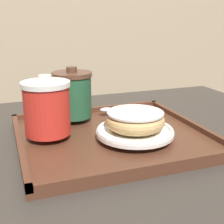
{
  "coord_description": "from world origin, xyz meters",
  "views": [
    {
      "loc": [
        -0.25,
        -0.6,
        1.02
      ],
      "look_at": [
        -0.03,
        0.01,
        0.82
      ],
      "focal_mm": 50.0,
      "sensor_mm": 36.0,
      "label": 1
    }
  ],
  "objects_px": {
    "coffee_cup_front": "(47,108)",
    "spoon": "(113,109)",
    "coffee_cup_rear": "(72,94)",
    "donut_chocolate_glazed": "(135,120)"
  },
  "relations": [
    {
      "from": "donut_chocolate_glazed",
      "to": "spoon",
      "type": "height_order",
      "value": "donut_chocolate_glazed"
    },
    {
      "from": "coffee_cup_front",
      "to": "spoon",
      "type": "relative_size",
      "value": 0.9
    },
    {
      "from": "coffee_cup_rear",
      "to": "spoon",
      "type": "relative_size",
      "value": 0.88
    },
    {
      "from": "coffee_cup_front",
      "to": "donut_chocolate_glazed",
      "type": "height_order",
      "value": "coffee_cup_front"
    },
    {
      "from": "coffee_cup_rear",
      "to": "coffee_cup_front",
      "type": "bearing_deg",
      "value": -127.88
    },
    {
      "from": "coffee_cup_front",
      "to": "donut_chocolate_glazed",
      "type": "relative_size",
      "value": 1.02
    },
    {
      "from": "donut_chocolate_glazed",
      "to": "coffee_cup_rear",
      "type": "bearing_deg",
      "value": 119.17
    },
    {
      "from": "coffee_cup_rear",
      "to": "spoon",
      "type": "distance_m",
      "value": 0.12
    },
    {
      "from": "coffee_cup_rear",
      "to": "donut_chocolate_glazed",
      "type": "relative_size",
      "value": 1.0
    },
    {
      "from": "coffee_cup_front",
      "to": "spoon",
      "type": "xyz_separation_m",
      "value": [
        0.19,
        0.1,
        -0.05
      ]
    }
  ]
}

